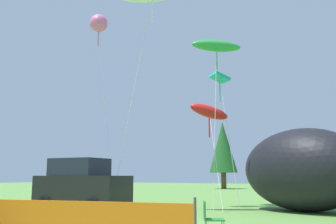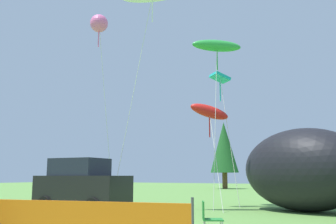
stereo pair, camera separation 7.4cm
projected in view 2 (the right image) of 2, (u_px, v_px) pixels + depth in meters
The scene contains 9 objects.
parked_car at pixel (82, 185), 16.06m from camera, with size 4.04×2.18×2.24m.
folding_chair at pixel (209, 216), 8.94m from camera, with size 0.64×0.64×0.90m.
inflatable_cat at pixel (328, 172), 15.19m from camera, with size 8.45×6.01×3.54m.
kite_red_lizard at pixel (209, 112), 18.89m from camera, with size 2.54×3.36×5.28m.
kite_pink_octopus at pixel (99, 24), 19.83m from camera, with size 0.94×1.82×9.95m.
kite_green_fish at pixel (217, 46), 19.44m from camera, with size 2.45×3.34×8.56m.
kite_teal_diamond at pixel (220, 80), 20.07m from camera, with size 1.91×1.83×6.95m.
horizon_tree_east at pixel (224, 147), 43.74m from camera, with size 3.24×3.24×7.74m.
horizon_tree_west at pixel (305, 158), 40.57m from camera, with size 2.30×2.30×5.50m.
Camera 2 is at (7.35, -9.50, 1.52)m, focal length 40.00 mm.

